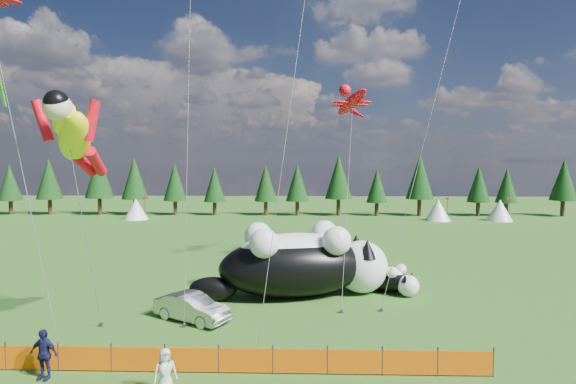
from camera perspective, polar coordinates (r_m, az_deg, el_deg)
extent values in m
plane|color=#133D0B|center=(20.92, -10.04, -18.07)|extent=(160.00, 160.00, 0.00)
cylinder|color=#262626|center=(20.72, -32.21, -17.21)|extent=(0.06, 0.06, 1.10)
cylinder|color=#262626|center=(19.73, -27.13, -18.12)|extent=(0.06, 0.06, 1.10)
cylinder|color=#262626|center=(18.91, -21.50, -18.96)|extent=(0.06, 0.06, 1.10)
cylinder|color=#262626|center=(18.26, -15.36, -19.67)|extent=(0.06, 0.06, 1.10)
cylinder|color=#262626|center=(17.81, -8.79, -20.19)|extent=(0.06, 0.06, 1.10)
cylinder|color=#262626|center=(17.59, -1.93, -20.48)|extent=(0.06, 0.06, 1.10)
cylinder|color=#262626|center=(17.59, 5.03, -20.50)|extent=(0.06, 0.06, 1.10)
cylinder|color=#262626|center=(17.81, 11.89, -20.24)|extent=(0.06, 0.06, 1.10)
cylinder|color=#262626|center=(18.25, 18.47, -19.74)|extent=(0.06, 0.06, 1.10)
cylinder|color=#262626|center=(18.90, 24.62, -19.05)|extent=(0.06, 0.06, 1.10)
cube|color=#E15504|center=(20.23, -29.73, -17.80)|extent=(2.00, 0.04, 0.90)
cube|color=#E15504|center=(19.32, -24.37, -18.69)|extent=(2.00, 0.04, 0.90)
cube|color=#E15504|center=(18.58, -18.48, -19.47)|extent=(2.00, 0.04, 0.90)
cube|color=#E15504|center=(18.03, -12.12, -20.10)|extent=(2.00, 0.04, 0.90)
cube|color=#E15504|center=(17.69, -5.38, -20.52)|extent=(2.00, 0.04, 0.90)
cube|color=#E15504|center=(17.58, 1.55, -20.67)|extent=(2.00, 0.04, 0.90)
cube|color=#E15504|center=(17.69, 8.48, -20.55)|extent=(2.00, 0.04, 0.90)
cube|color=#E15504|center=(18.03, 15.22, -20.16)|extent=(2.00, 0.04, 0.90)
cube|color=#E15504|center=(18.57, 21.60, -19.56)|extent=(2.00, 0.04, 0.90)
ellipsoid|color=black|center=(26.23, 0.82, -9.43)|extent=(9.40, 5.88, 3.49)
ellipsoid|color=white|center=(26.04, 0.83, -7.57)|extent=(7.07, 4.28, 2.13)
sphere|color=white|center=(27.38, 9.30, -9.33)|extent=(3.10, 3.10, 3.10)
sphere|color=#F9607D|center=(27.85, 11.88, -9.13)|extent=(0.43, 0.43, 0.43)
ellipsoid|color=black|center=(25.98, -9.50, -12.05)|extent=(2.94, 1.92, 1.36)
cone|color=black|center=(26.27, 10.04, -7.14)|extent=(1.09, 1.09, 1.09)
cone|color=black|center=(27.98, 8.67, -6.44)|extent=(1.09, 1.09, 1.09)
sphere|color=white|center=(27.60, 4.64, -5.28)|extent=(1.63, 1.63, 1.63)
sphere|color=white|center=(25.22, 6.19, -6.17)|extent=(1.63, 1.63, 1.63)
sphere|color=white|center=(26.80, -3.81, -5.55)|extent=(1.63, 1.63, 1.63)
sphere|color=white|center=(24.34, -3.06, -6.53)|extent=(1.63, 1.63, 1.63)
ellipsoid|color=black|center=(28.15, 12.08, -10.77)|extent=(3.68, 3.60, 1.41)
ellipsoid|color=white|center=(28.06, 12.09, -10.08)|extent=(2.73, 2.67, 0.86)
sphere|color=white|center=(27.35, 15.02, -11.43)|extent=(1.25, 1.25, 1.25)
sphere|color=#F9607D|center=(27.10, 16.01, -11.59)|extent=(0.17, 0.17, 0.17)
ellipsoid|color=black|center=(29.28, 8.93, -11.02)|extent=(1.17, 1.15, 0.55)
cone|color=black|center=(26.90, 14.63, -10.58)|extent=(0.44, 0.44, 0.44)
cone|color=black|center=(27.53, 15.43, -10.26)|extent=(0.44, 0.44, 0.44)
sphere|color=white|center=(27.97, 14.17, -9.50)|extent=(0.66, 0.66, 0.66)
sphere|color=white|center=(27.12, 13.05, -9.91)|extent=(0.66, 0.66, 0.66)
sphere|color=white|center=(28.81, 11.33, -9.06)|extent=(0.66, 0.66, 0.66)
sphere|color=white|center=(28.00, 10.17, -9.43)|extent=(0.66, 0.66, 0.66)
imported|color=#B6B5BA|center=(23.18, -12.10, -14.13)|extent=(4.15, 3.17, 1.31)
imported|color=#16163D|center=(19.21, -28.62, -17.62)|extent=(1.14, 0.71, 1.83)
imported|color=silver|center=(16.63, -15.33, -21.18)|extent=(0.93, 0.81, 1.60)
cylinder|color=#595959|center=(22.18, -24.00, -5.03)|extent=(0.03, 0.03, 8.81)
cube|color=#262626|center=(23.86, -22.65, -15.28)|extent=(0.15, 0.15, 0.16)
cylinder|color=#595959|center=(28.05, 7.55, 0.42)|extent=(0.03, 0.03, 15.81)
cube|color=#262626|center=(24.08, 6.79, -14.82)|extent=(0.15, 0.15, 0.16)
cylinder|color=#595959|center=(21.19, -30.71, 2.63)|extent=(0.03, 0.03, 15.76)
cube|color=#262626|center=(20.23, -26.73, -18.98)|extent=(0.15, 0.15, 0.16)
cylinder|color=#595959|center=(23.51, -12.62, 7.34)|extent=(0.03, 0.03, 18.75)
cube|color=#262626|center=(22.58, -13.07, -16.19)|extent=(0.15, 0.15, 0.16)
cylinder|color=#595959|center=(26.67, 17.50, 8.57)|extent=(0.03, 0.03, 21.33)
cube|color=#262626|center=(24.61, 11.76, -14.45)|extent=(0.15, 0.15, 0.16)
cylinder|color=#595959|center=(18.34, -0.31, 6.61)|extent=(0.03, 0.03, 17.35)
cube|color=#262626|center=(18.89, -4.06, -20.26)|extent=(0.15, 0.15, 0.16)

